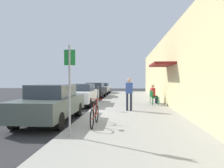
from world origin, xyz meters
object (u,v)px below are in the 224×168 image
at_px(bicycle_0, 95,115).
at_px(street_sign, 70,83).
at_px(parked_car_2, 95,90).
at_px(parked_car_3, 102,88).
at_px(parked_car_1, 81,94).
at_px(cafe_chair_1, 153,96).
at_px(cafe_chair_0, 154,97).
at_px(parking_meter, 98,96).
at_px(seated_patron_1, 154,93).
at_px(pedestrian_standing, 129,92).
at_px(parked_car_0, 51,103).

bearing_deg(bicycle_0, street_sign, -108.15).
bearing_deg(parked_car_2, parked_car_3, 90.00).
height_order(parked_car_1, cafe_chair_1, parked_car_1).
bearing_deg(cafe_chair_0, parking_meter, -145.55).
distance_m(seated_patron_1, pedestrian_standing, 3.71).
bearing_deg(bicycle_0, parked_car_1, 106.95).
xyz_separation_m(parked_car_2, pedestrian_standing, (3.22, -8.73, 0.38)).
height_order(street_sign, pedestrian_standing, street_sign).
xyz_separation_m(bicycle_0, pedestrian_standing, (1.25, 3.51, 0.64)).
relative_size(cafe_chair_0, seated_patron_1, 0.67).
bearing_deg(street_sign, pedestrian_standing, 70.87).
distance_m(parked_car_2, bicycle_0, 12.40).
distance_m(cafe_chair_0, cafe_chair_1, 0.84).
xyz_separation_m(bicycle_0, cafe_chair_0, (2.87, 5.95, 0.14)).
bearing_deg(parked_car_1, cafe_chair_1, 3.68).
height_order(parking_meter, pedestrian_standing, pedestrian_standing).
bearing_deg(parked_car_0, parked_car_2, 90.00).
xyz_separation_m(parked_car_3, pedestrian_standing, (3.22, -14.19, 0.41)).
relative_size(parked_car_1, cafe_chair_1, 5.06).
bearing_deg(seated_patron_1, parked_car_1, -176.17).
bearing_deg(street_sign, parking_meter, 89.44).
bearing_deg(parked_car_0, parking_meter, 59.53).
height_order(cafe_chair_1, pedestrian_standing, pedestrian_standing).
distance_m(bicycle_0, cafe_chair_1, 7.37).
xyz_separation_m(parked_car_1, parked_car_3, (-0.00, 11.23, -0.04)).
xyz_separation_m(parking_meter, cafe_chair_1, (3.30, 3.11, -0.26)).
bearing_deg(parked_car_1, parked_car_2, 90.00).
bearing_deg(parked_car_2, street_sign, -83.75).
distance_m(parking_meter, pedestrian_standing, 1.69).
relative_size(cafe_chair_0, cafe_chair_1, 1.00).
bearing_deg(parked_car_1, parking_meter, -60.97).
height_order(parked_car_2, seated_patron_1, parked_car_2).
relative_size(street_sign, bicycle_0, 1.52).
xyz_separation_m(cafe_chair_0, cafe_chair_1, (-0.00, 0.84, 0.00)).
xyz_separation_m(parked_car_0, parked_car_1, (0.00, 5.43, -0.03)).
relative_size(parking_meter, cafe_chair_0, 1.52).
relative_size(parking_meter, street_sign, 0.51).
bearing_deg(cafe_chair_0, parked_car_1, 173.75).
distance_m(parked_car_2, seated_patron_1, 7.32).
bearing_deg(cafe_chair_0, parked_car_0, -134.71).
relative_size(parked_car_0, parked_car_3, 1.00).
relative_size(parked_car_1, bicycle_0, 2.57).
xyz_separation_m(cafe_chair_0, pedestrian_standing, (-1.63, -2.43, 0.50)).
relative_size(parked_car_2, parked_car_3, 1.00).
relative_size(parked_car_2, cafe_chair_0, 5.06).
distance_m(parked_car_1, parking_meter, 3.20).
distance_m(street_sign, cafe_chair_1, 8.95).
xyz_separation_m(parked_car_1, street_sign, (1.50, -7.92, 0.89)).
bearing_deg(parked_car_2, parking_meter, -79.73).
bearing_deg(parking_meter, parked_car_0, -120.47).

